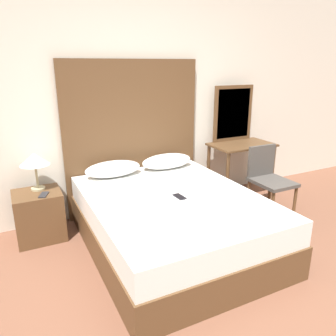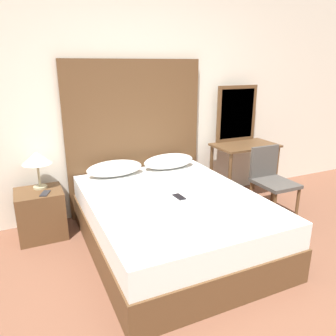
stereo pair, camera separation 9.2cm
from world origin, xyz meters
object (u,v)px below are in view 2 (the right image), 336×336
at_px(nightstand, 41,214).
at_px(chair, 271,177).
at_px(phone_on_nightstand, 45,193).
at_px(phone_on_bed, 179,197).
at_px(vanity_desk, 244,155).
at_px(bed, 172,222).
at_px(table_lamp, 37,159).

bearing_deg(nightstand, chair, -13.36).
bearing_deg(phone_on_nightstand, nightstand, 119.14).
bearing_deg(chair, phone_on_bed, -170.29).
distance_m(phone_on_nightstand, vanity_desk, 2.49).
height_order(phone_on_bed, nightstand, phone_on_bed).
xyz_separation_m(phone_on_bed, nightstand, (-1.20, 0.82, -0.29)).
height_order(bed, phone_on_bed, phone_on_bed).
relative_size(table_lamp, phone_on_nightstand, 2.35).
height_order(bed, table_lamp, table_lamp).
relative_size(table_lamp, vanity_desk, 0.48).
bearing_deg(nightstand, table_lamp, 71.18).
relative_size(phone_on_bed, phone_on_nightstand, 0.93).
xyz_separation_m(nightstand, vanity_desk, (2.54, -0.05, 0.35)).
bearing_deg(nightstand, phone_on_nightstand, -60.86).
distance_m(nightstand, phone_on_nightstand, 0.29).
xyz_separation_m(table_lamp, vanity_desk, (2.51, -0.14, -0.22)).
height_order(nightstand, chair, chair).
bearing_deg(phone_on_bed, vanity_desk, 29.84).
bearing_deg(bed, chair, 6.92).
bearing_deg(table_lamp, nightstand, -108.82).
bearing_deg(chair, nightstand, 166.64).
distance_m(bed, phone_on_nightstand, 1.30).
bearing_deg(phone_on_nightstand, phone_on_bed, -32.18).
height_order(phone_on_nightstand, vanity_desk, vanity_desk).
distance_m(nightstand, vanity_desk, 2.57).
bearing_deg(vanity_desk, phone_on_bed, -150.16).
bearing_deg(bed, vanity_desk, 27.14).
bearing_deg(chair, bed, -173.08).
relative_size(nightstand, vanity_desk, 0.63).
distance_m(phone_on_bed, table_lamp, 1.51).
height_order(phone_on_bed, chair, chair).
bearing_deg(vanity_desk, phone_on_nightstand, -178.76).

